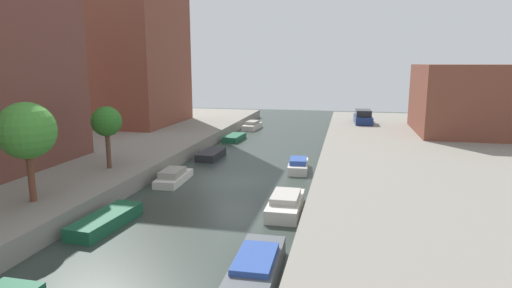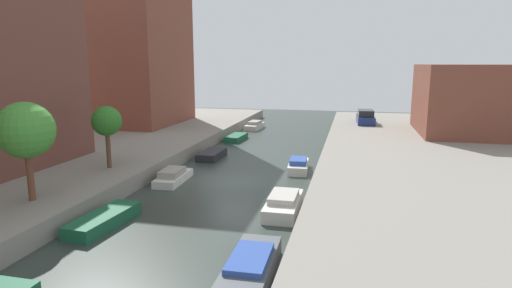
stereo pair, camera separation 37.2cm
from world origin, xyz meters
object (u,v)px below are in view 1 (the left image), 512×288
moored_boat_left_2 (173,177)px  moored_boat_left_5 (252,126)px  apartment_tower_far (125,18)px  moored_boat_right_3 (298,165)px  street_tree_2 (106,122)px  moored_boat_left_3 (211,155)px  moored_boat_left_1 (106,221)px  moored_boat_right_2 (286,204)px  low_block_right (475,99)px  parked_car (363,117)px  street_tree_1 (27,131)px  moored_boat_left_4 (235,138)px  moored_boat_right_1 (256,268)px

moored_boat_left_2 → moored_boat_left_5: bearing=89.9°
apartment_tower_far → moored_boat_right_3: bearing=-33.1°
street_tree_2 → moored_boat_left_3: bearing=64.4°
moored_boat_left_1 → moored_boat_right_2: moored_boat_right_2 is taller
low_block_right → moored_boat_left_1: 33.58m
moored_boat_left_5 → moored_boat_right_2: 27.03m
moored_boat_left_1 → parked_car: bearing=67.8°
street_tree_1 → moored_boat_right_2: 12.54m
moored_boat_left_3 → moored_boat_right_3: size_ratio=0.98×
low_block_right → moored_boat_left_3: (-21.54, -10.85, -3.81)m
moored_boat_left_2 → moored_boat_left_4: (-0.07, 14.92, -0.09)m
street_tree_2 → moored_boat_right_1: bearing=-40.1°
street_tree_1 → moored_boat_left_5: bearing=82.9°
moored_boat_left_1 → moored_boat_right_2: 8.54m
moored_boat_left_3 → street_tree_1: bearing=-104.9°
apartment_tower_far → low_block_right: 34.87m
apartment_tower_far → moored_boat_left_1: apartment_tower_far is taller
moored_boat_left_2 → moored_boat_left_3: size_ratio=1.09×
street_tree_2 → moored_boat_left_2: size_ratio=1.05×
moored_boat_left_3 → apartment_tower_far: bearing=140.3°
parked_car → moored_boat_left_4: parked_car is taller
parked_car → moored_boat_left_3: 19.57m
apartment_tower_far → moored_boat_left_2: bearing=-54.6°
street_tree_1 → street_tree_2: size_ratio=1.22×
street_tree_1 → moored_boat_right_3: 16.79m
low_block_right → moored_boat_left_2: (-21.70, -17.81, -3.74)m
street_tree_2 → moored_boat_left_1: (3.60, -6.37, -3.54)m
moored_boat_right_1 → moored_boat_left_1: bearing=157.8°
moored_boat_left_2 → moored_boat_right_2: size_ratio=0.92×
moored_boat_left_3 → moored_boat_left_5: moored_boat_left_5 is taller
moored_boat_left_4 → moored_boat_left_5: moored_boat_left_5 is taller
street_tree_1 → low_block_right: bearing=45.0°
street_tree_1 → moored_boat_left_4: street_tree_1 is taller
moored_boat_left_4 → moored_boat_left_2: bearing=-89.7°
street_tree_1 → moored_boat_left_3: 15.55m
street_tree_2 → moored_boat_right_3: size_ratio=1.12×
street_tree_1 → moored_boat_left_5: (3.73, 29.77, -3.92)m
moored_boat_left_3 → moored_boat_right_1: (7.39, -17.53, 0.11)m
parked_car → moored_boat_left_3: bearing=-127.8°
street_tree_1 → moored_boat_right_2: size_ratio=1.17×
moored_boat_left_1 → street_tree_1: bearing=-178.4°
street_tree_2 → moored_boat_right_3: bearing=27.2°
parked_car → moored_boat_left_1: (-12.21, -29.85, -1.31)m
moored_boat_left_1 → moored_boat_left_2: size_ratio=1.13×
street_tree_2 → moored_boat_right_3: street_tree_2 is taller
street_tree_1 → street_tree_2: bearing=90.0°
moored_boat_left_3 → moored_boat_left_5: 15.25m
moored_boat_right_3 → moored_boat_left_1: bearing=-121.5°
street_tree_2 → parked_car: bearing=56.0°
low_block_right → street_tree_1: (-25.39, -25.36, 0.20)m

